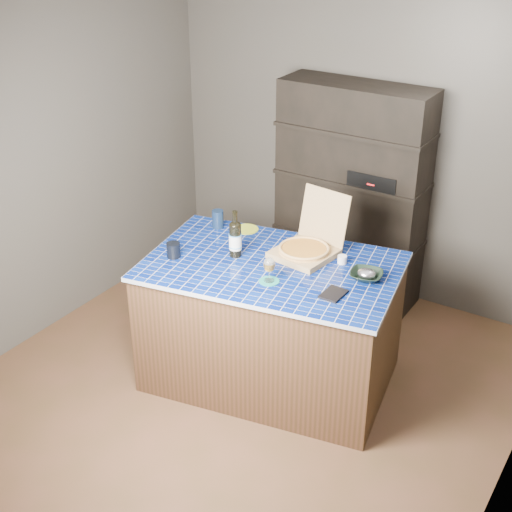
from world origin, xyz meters
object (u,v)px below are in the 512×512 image
Objects in this scene: pizza_box at (306,248)px; bowl at (366,275)px; mead_bottle at (235,238)px; dvd_case at (333,294)px; kitchen_island at (271,323)px; wine_glass at (269,265)px.

pizza_box is 0.49m from bowl.
mead_bottle is 1.89× the size of dvd_case.
kitchen_island is at bearing 4.55° from mead_bottle.
wine_glass is at bearing -25.71° from mead_bottle.
pizza_box is at bearing 33.14° from mead_bottle.
wine_glass is 0.44m from dvd_case.
wine_glass is at bearing -144.60° from bowl.
pizza_box reaches higher than kitchen_island.
dvd_case reaches higher than kitchen_island.
bowl is (0.61, 0.15, 0.48)m from kitchen_island.
mead_bottle is at bearing 154.29° from wine_glass.
mead_bottle is at bearing 174.16° from kitchen_island.
pizza_box is 2.86× the size of dvd_case.
wine_glass reaches higher than dvd_case.
kitchen_island is at bearing 167.31° from dvd_case.
wine_glass is at bearing -73.51° from kitchen_island.
mead_bottle is (-0.27, -0.02, 0.58)m from kitchen_island.
mead_bottle is 1.99× the size of wine_glass.
wine_glass is at bearing -85.23° from pizza_box.
mead_bottle is 0.90m from bowl.
dvd_case is (0.52, -0.13, 0.46)m from kitchen_island.
pizza_box is 2.40× the size of bowl.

